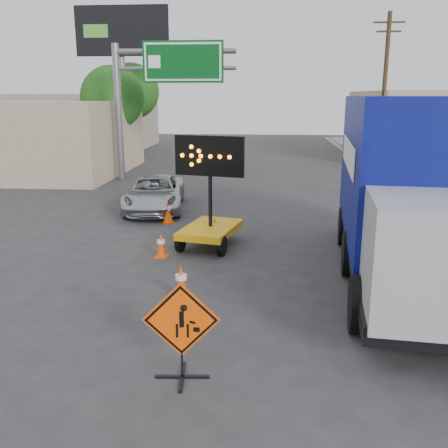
# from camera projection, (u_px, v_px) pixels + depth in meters

# --- Properties ---
(ground) EXTENTS (100.00, 100.00, 0.00)m
(ground) POSITION_uv_depth(u_px,v_px,m) (198.00, 359.00, 8.38)
(ground) COLOR #2D2D30
(ground) RESTS_ON ground
(curb_right) EXTENTS (0.40, 60.00, 0.12)m
(curb_right) POSITION_uv_depth(u_px,v_px,m) (403.00, 193.00, 22.25)
(curb_right) COLOR gray
(curb_right) RESTS_ON ground
(storefront_left_near) EXTENTS (14.00, 10.00, 4.00)m
(storefront_left_near) POSITION_uv_depth(u_px,v_px,m) (1.00, 137.00, 28.32)
(storefront_left_near) COLOR tan
(storefront_left_near) RESTS_ON ground
(storefront_left_far) EXTENTS (12.00, 10.00, 4.40)m
(storefront_left_far) POSITION_uv_depth(u_px,v_px,m) (75.00, 121.00, 41.86)
(storefront_left_far) COLOR gray
(storefront_left_far) RESTS_ON ground
(building_right_far) EXTENTS (10.00, 14.00, 4.60)m
(building_right_far) POSITION_uv_depth(u_px,v_px,m) (434.00, 124.00, 35.68)
(building_right_far) COLOR tan
(building_right_far) RESTS_ON ground
(highway_gantry) EXTENTS (6.18, 0.38, 6.90)m
(highway_gantry) POSITION_uv_depth(u_px,v_px,m) (157.00, 79.00, 24.80)
(highway_gantry) COLOR slate
(highway_gantry) RESTS_ON ground
(billboard) EXTENTS (6.10, 0.54, 9.85)m
(billboard) POSITION_uv_depth(u_px,v_px,m) (122.00, 47.00, 32.19)
(billboard) COLOR slate
(billboard) RESTS_ON ground
(utility_pole_far) EXTENTS (1.80, 0.26, 9.00)m
(utility_pole_far) POSITION_uv_depth(u_px,v_px,m) (384.00, 89.00, 29.71)
(utility_pole_far) COLOR #43331C
(utility_pole_far) RESTS_ON ground
(tree_left_near) EXTENTS (3.71, 3.71, 6.03)m
(tree_left_near) POSITION_uv_depth(u_px,v_px,m) (112.00, 98.00, 29.22)
(tree_left_near) COLOR #43331C
(tree_left_near) RESTS_ON ground
(tree_left_far) EXTENTS (4.10, 4.10, 6.66)m
(tree_left_far) POSITION_uv_depth(u_px,v_px,m) (131.00, 91.00, 36.91)
(tree_left_far) COLOR #43331C
(tree_left_far) RESTS_ON ground
(construction_sign) EXTENTS (1.20, 0.85, 1.59)m
(construction_sign) POSITION_uv_depth(u_px,v_px,m) (181.00, 329.00, 7.62)
(construction_sign) COLOR black
(construction_sign) RESTS_ON ground
(arrow_board) EXTENTS (2.00, 2.51, 3.22)m
(arrow_board) POSITION_uv_depth(u_px,v_px,m) (210.00, 223.00, 14.52)
(arrow_board) COLOR #E2A10C
(arrow_board) RESTS_ON ground
(pickup_truck) EXTENTS (2.72, 4.90, 1.30)m
(pickup_truck) POSITION_uv_depth(u_px,v_px,m) (154.00, 193.00, 19.22)
(pickup_truck) COLOR #B9BCC0
(pickup_truck) RESTS_ON ground
(box_truck) EXTENTS (3.57, 9.26, 4.29)m
(box_truck) POSITION_uv_depth(u_px,v_px,m) (409.00, 200.00, 11.60)
(box_truck) COLOR black
(box_truck) RESTS_ON ground
(cone_a) EXTENTS (0.44, 0.44, 0.78)m
(cone_a) POSITION_uv_depth(u_px,v_px,m) (181.00, 282.00, 10.81)
(cone_a) COLOR #FF4C05
(cone_a) RESTS_ON ground
(cone_b) EXTENTS (0.38, 0.38, 0.69)m
(cone_b) POSITION_uv_depth(u_px,v_px,m) (161.00, 245.00, 13.61)
(cone_b) COLOR #FF4C05
(cone_b) RESTS_ON ground
(cone_c) EXTENTS (0.47, 0.47, 0.79)m
(cone_c) POSITION_uv_depth(u_px,v_px,m) (215.00, 229.00, 15.00)
(cone_c) COLOR #FF4C05
(cone_c) RESTS_ON ground
(cone_d) EXTENTS (0.52, 0.52, 0.79)m
(cone_d) POSITION_uv_depth(u_px,v_px,m) (168.00, 212.00, 17.29)
(cone_d) COLOR #FF4C05
(cone_d) RESTS_ON ground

